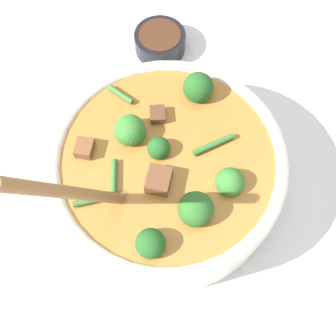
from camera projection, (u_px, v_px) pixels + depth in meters
The scene contains 3 objects.
ground_plane at pixel (168, 186), 0.58m from camera, with size 4.00×4.00×0.00m, color silver.
stew_bowl at pixel (168, 170), 0.53m from camera, with size 0.29×0.29×0.28m.
condiment_bowl at pixel (160, 41), 0.66m from camera, with size 0.08×0.08×0.03m.
Camera 1 is at (0.21, 0.02, 0.54)m, focal length 45.00 mm.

